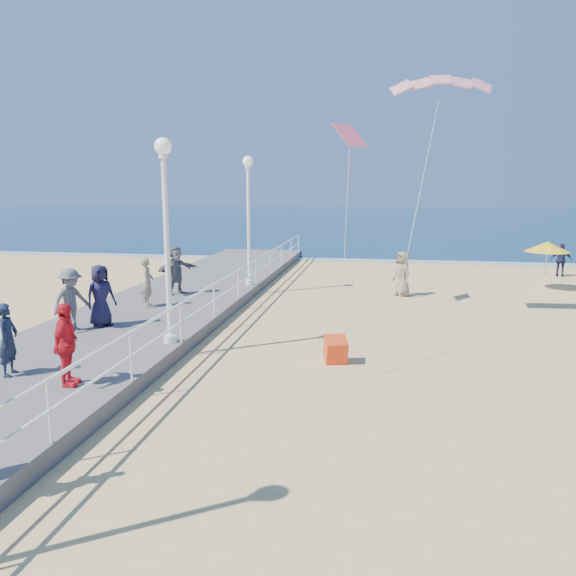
% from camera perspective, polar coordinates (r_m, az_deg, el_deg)
% --- Properties ---
extents(ground, '(160.00, 160.00, 0.00)m').
position_cam_1_polar(ground, '(14.49, 8.53, -7.95)').
color(ground, '#ECC57B').
rests_on(ground, ground).
extents(ocean, '(160.00, 90.00, 0.05)m').
position_cam_1_polar(ocean, '(78.90, 9.58, 6.95)').
color(ocean, '#0B2947').
rests_on(ocean, ground).
extents(surf_line, '(160.00, 1.20, 0.04)m').
position_cam_1_polar(surf_line, '(34.56, 9.28, 2.76)').
color(surf_line, silver).
rests_on(surf_line, ground).
extents(boardwalk, '(5.00, 44.00, 0.40)m').
position_cam_1_polar(boardwalk, '(16.35, -18.88, -5.55)').
color(boardwalk, slate).
rests_on(boardwalk, ground).
extents(railing, '(0.05, 42.00, 0.55)m').
position_cam_1_polar(railing, '(15.09, -10.90, -2.36)').
color(railing, white).
rests_on(railing, boardwalk).
extents(lamp_post_mid, '(0.44, 0.44, 5.32)m').
position_cam_1_polar(lamp_post_mid, '(14.86, -12.31, 6.80)').
color(lamp_post_mid, white).
rests_on(lamp_post_mid, boardwalk).
extents(lamp_post_far, '(0.44, 0.44, 5.32)m').
position_cam_1_polar(lamp_post_far, '(23.45, -4.04, 8.23)').
color(lamp_post_far, white).
rests_on(lamp_post_far, boardwalk).
extents(spectator_0, '(0.49, 0.65, 1.62)m').
position_cam_1_polar(spectator_0, '(13.76, -26.58, -4.69)').
color(spectator_0, '#192337').
rests_on(spectator_0, boardwalk).
extents(spectator_2, '(1.09, 1.34, 1.81)m').
position_cam_1_polar(spectator_2, '(17.20, -21.17, -1.14)').
color(spectator_2, '#555459').
rests_on(spectator_2, boardwalk).
extents(spectator_3, '(0.59, 1.09, 1.76)m').
position_cam_1_polar(spectator_3, '(12.52, -21.63, -5.40)').
color(spectator_3, red).
rests_on(spectator_3, boardwalk).
extents(spectator_4, '(0.98, 1.08, 1.84)m').
position_cam_1_polar(spectator_4, '(17.50, -18.50, -0.72)').
color(spectator_4, '#1B1835').
rests_on(spectator_4, boardwalk).
extents(spectator_5, '(1.44, 1.75, 1.87)m').
position_cam_1_polar(spectator_5, '(21.94, -11.33, 1.81)').
color(spectator_5, slate).
rests_on(spectator_5, boardwalk).
extents(spectator_6, '(0.54, 0.70, 1.72)m').
position_cam_1_polar(spectator_6, '(19.88, -14.11, 0.59)').
color(spectator_6, gray).
rests_on(spectator_6, boardwalk).
extents(beach_walker_b, '(1.06, 0.70, 1.67)m').
position_cam_1_polar(beach_walker_b, '(31.42, 26.02, 2.57)').
color(beach_walker_b, '#1B1F3B').
rests_on(beach_walker_b, ground).
extents(beach_walker_c, '(1.01, 1.09, 1.87)m').
position_cam_1_polar(beach_walker_c, '(23.63, 11.52, 1.41)').
color(beach_walker_c, '#85715C').
rests_on(beach_walker_c, ground).
extents(box_kite, '(0.72, 0.83, 0.74)m').
position_cam_1_polar(box_kite, '(14.61, 4.85, -6.48)').
color(box_kite, red).
rests_on(box_kite, ground).
extents(beach_umbrella, '(1.90, 1.90, 2.14)m').
position_cam_1_polar(beach_umbrella, '(26.86, 24.85, 3.82)').
color(beach_umbrella, white).
rests_on(beach_umbrella, ground).
extents(kite_parafoil, '(3.10, 0.94, 0.65)m').
position_cam_1_polar(kite_parafoil, '(18.85, 15.30, 19.73)').
color(kite_parafoil, red).
extents(kite_diamond_pink, '(1.30, 1.38, 0.82)m').
position_cam_1_polar(kite_diamond_pink, '(20.54, 6.30, 15.17)').
color(kite_diamond_pink, '#D84F68').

